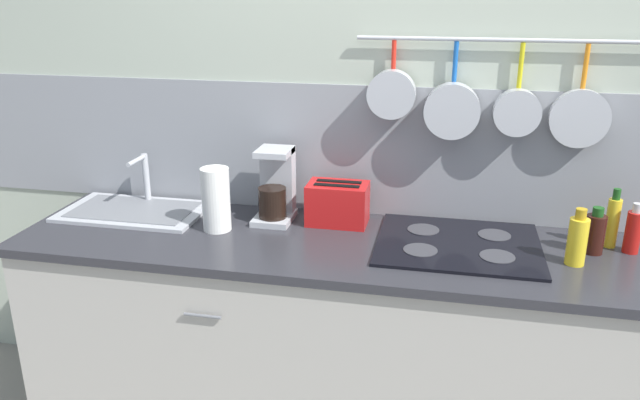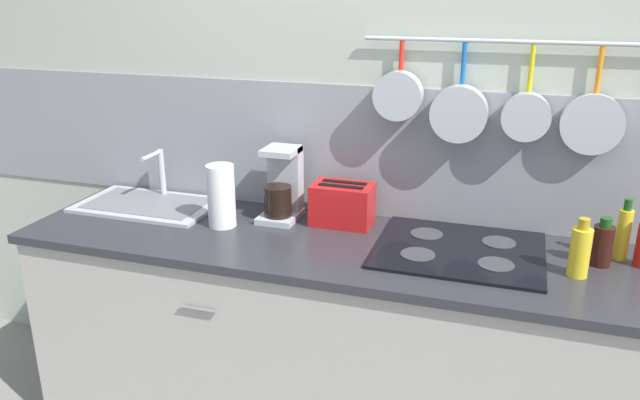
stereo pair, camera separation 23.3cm
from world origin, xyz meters
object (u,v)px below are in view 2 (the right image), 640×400
object	(u,v)px
bottle_cooking_wine	(580,251)
toaster	(342,204)
paper_towel_roll	(221,196)
bottle_hot_sauce	(602,244)
bottle_dish_soap	(623,233)
coffee_maker	(282,188)

from	to	relation	value
bottle_cooking_wine	toaster	bearing A→B (deg)	166.24
bottle_cooking_wine	paper_towel_roll	bearing A→B (deg)	178.03
bottle_cooking_wine	bottle_hot_sauce	size ratio (longest dim) A/B	1.17
paper_towel_roll	toaster	xyz separation A→B (m)	(0.46, 0.17, -0.04)
paper_towel_roll	bottle_hot_sauce	xyz separation A→B (m)	(1.42, 0.07, -0.05)
toaster	bottle_cooking_wine	world-z (taller)	bottle_cooking_wine
bottle_hot_sauce	bottle_dish_soap	world-z (taller)	bottle_dish_soap
toaster	paper_towel_roll	bearing A→B (deg)	-159.51
bottle_hot_sauce	toaster	bearing A→B (deg)	174.10
coffee_maker	toaster	xyz separation A→B (m)	(0.26, -0.00, -0.04)
bottle_cooking_wine	bottle_dish_soap	xyz separation A→B (m)	(0.15, 0.19, 0.01)
paper_towel_roll	coffee_maker	xyz separation A→B (m)	(0.19, 0.17, -0.00)
paper_towel_roll	bottle_cooking_wine	bearing A→B (deg)	-1.97
paper_towel_roll	bottle_dish_soap	size ratio (longest dim) A/B	1.13
paper_towel_roll	bottle_hot_sauce	size ratio (longest dim) A/B	1.46
paper_towel_roll	toaster	size ratio (longest dim) A/B	0.98
bottle_dish_soap	toaster	bearing A→B (deg)	178.59
toaster	bottle_cooking_wine	xyz separation A→B (m)	(0.88, -0.22, 0.01)
toaster	bottle_hot_sauce	size ratio (longest dim) A/B	1.49
toaster	bottle_dish_soap	xyz separation A→B (m)	(1.04, -0.03, 0.01)
coffee_maker	bottle_cooking_wine	world-z (taller)	coffee_maker
toaster	bottle_hot_sauce	xyz separation A→B (m)	(0.97, -0.10, -0.01)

